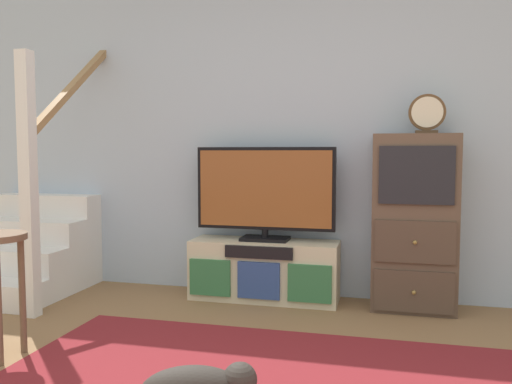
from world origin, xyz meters
The scene contains 6 objects.
back_wall centered at (0.00, 2.46, 1.35)m, with size 6.40×0.12×2.70m, color #A8BCD1.
media_console centered at (-0.30, 2.19, 0.23)m, with size 1.12×0.38×0.45m.
television centered at (-0.30, 2.22, 0.83)m, with size 1.07×0.22×0.71m.
side_cabinet centered at (0.79, 2.20, 0.62)m, with size 0.58×0.38×1.25m.
desk_clock centered at (0.86, 2.19, 1.39)m, with size 0.25×0.08×0.27m.
staircase centered at (-2.24, 2.20, 0.37)m, with size 1.00×1.36×2.20m.
Camera 1 is at (0.59, -1.63, 1.12)m, focal length 36.56 mm.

